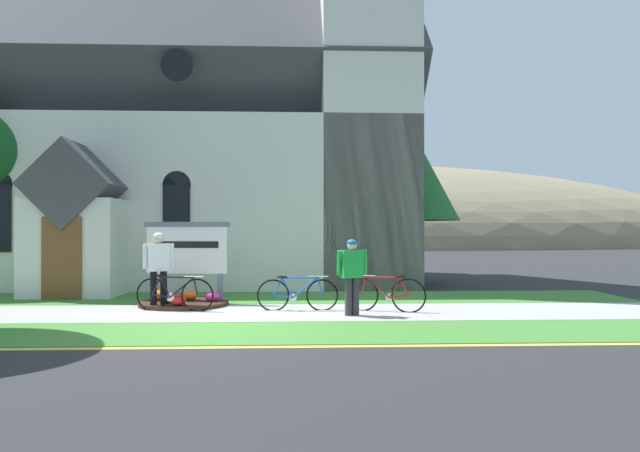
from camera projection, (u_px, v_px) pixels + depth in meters
The scene contains 15 objects.
ground at pixel (234, 300), 14.57m from camera, with size 140.00×140.00×0.00m, color #2B2B2D.
sidewalk_slab at pixel (136, 313), 12.20m from camera, with size 32.00×2.55×0.01m, color #A8A59E.
grass_verge at pixel (98, 333), 9.83m from camera, with size 32.00×2.20×0.01m, color #427F33.
church_lawn at pixel (165, 298), 14.90m from camera, with size 24.00×2.85×0.01m, color #427F33.
curb_paint_stripe at pixel (69, 349), 8.58m from camera, with size 28.00×0.16×0.01m, color yellow.
church_building at pixel (215, 141), 20.05m from camera, with size 14.69×9.79×14.70m.
church_sign at pixel (187, 250), 13.83m from camera, with size 2.04×0.26×1.96m.
flower_bed at pixel (183, 302), 13.42m from camera, with size 2.07×2.07×0.34m.
bicycle_red at pixel (174, 294), 12.55m from camera, with size 1.75×0.39×0.81m.
bicycle_white at pixel (297, 294), 12.63m from camera, with size 1.78×0.09×0.78m.
bicycle_green at pixel (385, 294), 12.48m from camera, with size 1.70×0.60×0.82m.
cyclist_in_white_jersey at pixel (352, 272), 11.87m from camera, with size 0.63×0.32×1.58m.
cyclist_in_yellow_jersey at pixel (159, 264), 12.86m from camera, with size 0.64×0.39×1.72m.
roadside_conifer at pixel (397, 161), 19.63m from camera, with size 4.21×4.21×6.14m.
distant_hill at pixel (339, 244), 69.37m from camera, with size 91.25×42.95×18.85m, color #847A5B.
Camera 1 is at (1.56, -10.66, 1.78)m, focal length 32.35 mm.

